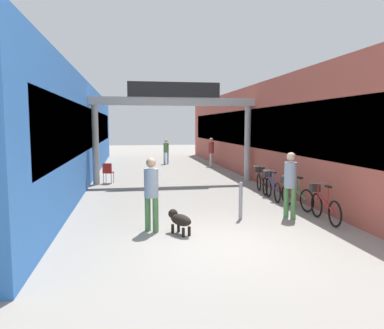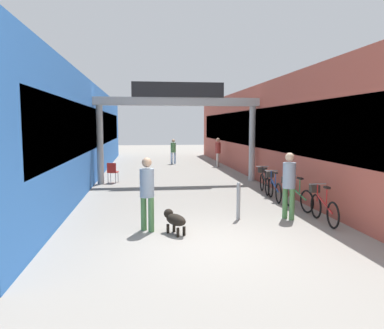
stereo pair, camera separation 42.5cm
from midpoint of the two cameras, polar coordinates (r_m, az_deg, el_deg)
name	(u,v)px [view 2 (the right image)]	position (r m, az deg, el deg)	size (l,w,h in m)	color
ground_plane	(216,245)	(8.14, 5.15, -12.09)	(80.00, 80.00, 0.00)	gray
storefront_left	(68,133)	(18.86, -17.77, 4.66)	(3.00, 26.00, 4.34)	blue
storefront_right	(273,132)	(19.75, 12.81, 4.84)	(3.00, 26.00, 4.34)	#B25142
arcade_sign_gateway	(178,112)	(16.39, -1.41, 8.01)	(7.40, 0.47, 4.35)	#B2B2B2
pedestrian_with_dog	(147,189)	(8.93, -5.51, -3.74)	(0.48, 0.48, 1.77)	#4C7F47
pedestrian_companion	(289,181)	(10.40, 15.71, -2.43)	(0.46, 0.46, 1.80)	#4C7F47
pedestrian_carrying_crate	(218,150)	(22.84, 4.49, 2.19)	(0.43, 0.43, 1.74)	silver
pedestrian_elderly_walking	(173,150)	(24.34, -2.38, 2.25)	(0.45, 0.45, 1.62)	#A5BFE0
dog_on_leash	(174,219)	(8.79, -1.31, -8.36)	(0.60, 0.77, 0.55)	black
bicycle_red_nearest	(322,206)	(10.44, 20.36, -5.90)	(0.46, 1.69, 0.98)	black
bicycle_green_second	(295,194)	(11.87, 16.45, -4.36)	(0.46, 1.68, 0.98)	black
bicycle_blue_third	(274,187)	(13.05, 13.23, -3.35)	(0.46, 1.69, 0.98)	black
bicycle_black_farthest	(264,181)	(14.29, 11.75, -2.51)	(0.46, 1.68, 0.98)	black
bollard_post_metal	(238,201)	(10.13, 8.29, -5.48)	(0.10, 0.10, 1.02)	gray
cafe_chair_red_nearer	(112,171)	(16.65, -11.33, -0.94)	(0.49, 0.49, 0.89)	gray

